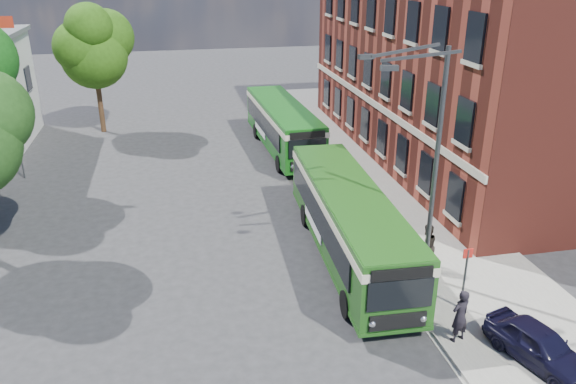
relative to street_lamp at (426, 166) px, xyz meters
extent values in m
plane|color=#2A2A2D|center=(-4.84, 2.00, -4.79)|extent=(120.00, 120.00, 0.00)
cube|color=gray|center=(2.16, 10.00, -4.72)|extent=(6.00, 48.00, 0.15)
cube|color=beige|center=(-0.89, 10.00, -4.79)|extent=(0.12, 48.00, 0.01)
cube|color=maroon|center=(9.16, 14.00, 1.21)|extent=(12.00, 26.00, 12.00)
cube|color=beige|center=(3.12, 14.00, -1.19)|extent=(0.12, 26.00, 0.35)
cylinder|color=#393C3E|center=(-17.34, 15.00, -0.29)|extent=(0.10, 0.10, 9.00)
cube|color=#B22714|center=(-16.89, 15.00, 3.81)|extent=(0.90, 0.02, 0.60)
cylinder|color=#393C3E|center=(0.36, 0.00, -4.64)|extent=(0.44, 0.44, 0.30)
cylinder|color=#393C3E|center=(0.36, 0.00, -0.29)|extent=(0.18, 0.18, 9.00)
cube|color=#393C3E|center=(-0.87, -0.60, 4.01)|extent=(2.58, 0.46, 0.37)
cube|color=#393C3E|center=(-0.87, 0.60, 4.01)|extent=(2.58, 0.46, 0.37)
cube|color=#393C3E|center=(-2.11, -1.08, 3.76)|extent=(0.55, 0.22, 0.16)
cube|color=#393C3E|center=(-2.11, 1.08, 3.76)|extent=(0.55, 0.22, 0.16)
cylinder|color=#393C3E|center=(0.76, -2.20, -3.54)|extent=(0.08, 0.08, 2.50)
cube|color=red|center=(0.76, -2.20, -2.44)|extent=(0.35, 0.04, 0.35)
cube|color=#1D5016|center=(-1.97, 2.51, -3.02)|extent=(2.98, 12.13, 2.45)
cube|color=#1D5016|center=(-1.97, 2.51, -4.29)|extent=(3.02, 12.17, 0.14)
cube|color=black|center=(-3.24, 2.86, -2.89)|extent=(0.49, 10.24, 1.10)
cube|color=black|center=(-0.68, 2.76, -2.89)|extent=(0.49, 10.24, 1.10)
cube|color=beige|center=(-1.97, 2.51, -2.19)|extent=(3.05, 12.19, 0.32)
cube|color=#1D5016|center=(-1.97, 2.51, -1.83)|extent=(2.88, 12.03, 0.12)
cube|color=black|center=(-2.22, -3.53, -2.84)|extent=(2.15, 0.17, 1.05)
cube|color=black|center=(-2.22, -3.54, -2.09)|extent=(2.00, 0.16, 0.38)
cube|color=black|center=(-2.22, -3.54, -3.84)|extent=(1.90, 0.16, 0.55)
sphere|color=silver|center=(-3.07, -3.49, -3.84)|extent=(0.26, 0.26, 0.26)
sphere|color=silver|center=(-1.37, -3.56, -3.84)|extent=(0.26, 0.26, 0.26)
cube|color=black|center=(-1.73, 8.56, -2.79)|extent=(2.00, 0.16, 0.90)
cube|color=white|center=(-3.22, 3.56, -3.64)|extent=(0.17, 3.20, 0.45)
cylinder|color=black|center=(-3.31, -1.66, -4.29)|extent=(0.32, 1.01, 1.00)
cylinder|color=black|center=(-0.98, -1.75, -4.29)|extent=(0.32, 1.01, 1.00)
cylinder|color=black|center=(-3.01, 5.78, -4.29)|extent=(0.32, 1.01, 1.00)
cylinder|color=black|center=(-0.68, 5.68, -4.29)|extent=(0.32, 1.01, 1.00)
cube|color=#145B15|center=(-1.84, 17.02, -3.02)|extent=(2.96, 11.63, 2.45)
cube|color=#145B15|center=(-1.84, 17.02, -4.29)|extent=(3.00, 11.67, 0.14)
cube|color=black|center=(-3.13, 17.27, -2.89)|extent=(0.47, 9.74, 1.10)
cube|color=black|center=(-0.57, 17.37, -2.89)|extent=(0.47, 9.74, 1.10)
cube|color=#EFE2C4|center=(-1.84, 17.02, -2.19)|extent=(3.02, 11.69, 0.32)
cube|color=#145B15|center=(-1.84, 17.02, -1.83)|extent=(2.85, 11.53, 0.12)
cube|color=black|center=(-1.61, 11.23, -2.84)|extent=(2.15, 0.17, 1.05)
cube|color=black|center=(-1.61, 11.22, -2.09)|extent=(2.00, 0.16, 0.38)
cube|color=black|center=(-1.61, 11.22, -3.84)|extent=(1.90, 0.16, 0.55)
sphere|color=silver|center=(-2.46, 11.20, -3.84)|extent=(0.26, 0.26, 0.26)
sphere|color=silver|center=(-0.76, 11.27, -3.84)|extent=(0.26, 0.26, 0.26)
cube|color=black|center=(-2.07, 22.82, -2.79)|extent=(2.00, 0.16, 0.90)
cube|color=white|center=(-3.17, 17.97, -3.64)|extent=(0.17, 3.20, 0.45)
cylinder|color=black|center=(-2.85, 13.01, -4.29)|extent=(0.32, 1.01, 1.00)
cylinder|color=black|center=(-0.51, 13.10, -4.29)|extent=(0.32, 1.01, 1.00)
cylinder|color=black|center=(-3.12, 19.95, -4.29)|extent=(0.32, 1.01, 1.00)
cylinder|color=black|center=(-0.79, 20.04, -4.29)|extent=(0.32, 1.01, 1.00)
imported|color=black|center=(1.66, -5.31, -4.04)|extent=(2.38, 3.79, 1.20)
imported|color=black|center=(-0.24, -3.85, -3.71)|extent=(0.79, 0.63, 1.87)
imported|color=black|center=(0.73, 0.77, -3.71)|extent=(0.98, 0.81, 1.86)
cylinder|color=#372514|center=(-13.74, 23.80, -2.86)|extent=(0.36, 0.36, 3.85)
sphere|color=#254E0F|center=(-13.74, 23.80, 0.64)|extent=(4.55, 4.55, 4.55)
sphere|color=#254E0F|center=(-12.87, 24.50, 1.77)|extent=(3.85, 3.85, 3.85)
sphere|color=#254E0F|center=(-14.53, 23.19, 1.34)|extent=(3.50, 3.50, 3.50)
sphere|color=#254E0F|center=(-13.74, 22.92, 2.65)|extent=(3.15, 3.15, 3.15)
camera|label=1|loc=(-8.73, -17.42, 6.90)|focal=35.00mm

